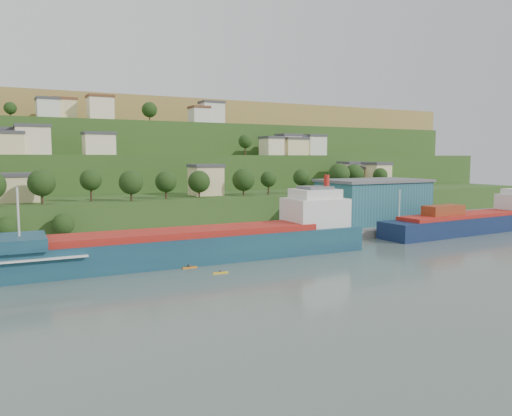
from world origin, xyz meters
TOP-DOWN VIEW (x-y plane):
  - ground at (0.00, 0.00)m, footprint 500.00×500.00m
  - quay at (20.00, 28.00)m, footprint 220.00×26.00m
  - hillside at (0.01, 168.70)m, footprint 360.00×211.38m
  - cargo_ship_near at (-12.48, 9.74)m, footprint 75.38×13.91m
  - cargo_ship_far at (68.85, 10.21)m, footprint 60.32×12.45m
  - warehouse at (47.70, 28.66)m, footprint 31.03×19.05m
  - caravan at (-47.67, 23.70)m, footprint 6.00×2.75m
  - dinghy at (-44.81, 20.54)m, footprint 4.72×2.19m
  - kayak_orange at (-19.04, 3.63)m, footprint 2.88×0.61m
  - kayak_yellow at (-15.58, -3.21)m, footprint 2.96×0.75m

SIDE VIEW (x-z plane):
  - ground at x=0.00m, z-range 0.00..0.00m
  - quay at x=20.00m, z-range -2.00..2.00m
  - hillside at x=0.01m, z-range -47.92..48.08m
  - kayak_orange at x=-19.04m, z-range -0.15..0.57m
  - kayak_yellow at x=-15.58m, z-range -0.15..0.58m
  - dinghy at x=-44.81m, z-range 1.20..2.11m
  - caravan at x=-47.67m, z-range 1.20..3.94m
  - cargo_ship_far at x=68.85m, z-range -5.57..10.72m
  - cargo_ship_near at x=-12.48m, z-range -6.57..12.73m
  - warehouse at x=47.70m, z-range 2.03..14.83m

